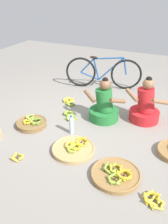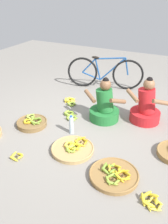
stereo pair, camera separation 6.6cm
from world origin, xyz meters
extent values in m
plane|color=gray|center=(0.00, 0.00, 0.00)|extent=(10.00, 10.00, 0.00)
cylinder|color=#237233|center=(0.15, 0.30, 0.09)|extent=(0.52, 0.52, 0.18)
cylinder|color=#237233|center=(0.15, 0.30, 0.37)|extent=(0.34, 0.29, 0.42)
sphere|color=brown|center=(0.15, 0.30, 0.65)|extent=(0.19, 0.19, 0.19)
sphere|color=black|center=(0.15, 0.30, 0.73)|extent=(0.10, 0.10, 0.10)
cylinder|color=brown|center=(-0.07, 0.18, 0.45)|extent=(0.29, 0.23, 0.16)
cylinder|color=brown|center=(0.41, 0.21, 0.45)|extent=(0.24, 0.29, 0.16)
cylinder|color=red|center=(0.80, 0.57, 0.09)|extent=(0.52, 0.52, 0.18)
cylinder|color=red|center=(0.80, 0.57, 0.39)|extent=(0.39, 0.34, 0.45)
sphere|color=#8C6042|center=(0.80, 0.57, 0.68)|extent=(0.19, 0.19, 0.19)
sphere|color=black|center=(0.80, 0.57, 0.76)|extent=(0.10, 0.10, 0.10)
cylinder|color=#8C6042|center=(0.57, 0.48, 0.47)|extent=(0.29, 0.24, 0.16)
cylinder|color=#8C6042|center=(1.04, 0.43, 0.47)|extent=(0.27, 0.26, 0.16)
torus|color=black|center=(-0.87, 1.48, 0.34)|extent=(0.67, 0.24, 0.68)
torus|color=black|center=(0.11, 1.77, 0.34)|extent=(0.67, 0.24, 0.68)
cylinder|color=#1E4C8C|center=(-0.22, 1.67, 0.45)|extent=(0.54, 0.19, 0.55)
cylinder|color=#1E4C8C|center=(-0.54, 1.58, 0.43)|extent=(0.15, 0.07, 0.49)
cylinder|color=#1E4C8C|center=(-0.28, 1.65, 0.69)|extent=(0.63, 0.22, 0.08)
cylinder|color=#1E4C8C|center=(-0.67, 1.53, 0.27)|extent=(0.41, 0.15, 0.18)
cylinder|color=#1E4C8C|center=(-0.73, 1.52, 0.50)|extent=(0.31, 0.12, 0.35)
cylinder|color=#1E4C8C|center=(0.07, 1.75, 0.53)|extent=(0.12, 0.06, 0.38)
ellipsoid|color=black|center=(-0.59, 1.56, 0.70)|extent=(0.18, 0.08, 0.05)
cylinder|color=tan|center=(0.09, -0.75, 0.03)|extent=(0.61, 0.61, 0.05)
torus|color=tan|center=(0.09, -0.75, 0.05)|extent=(0.62, 0.62, 0.02)
ellipsoid|color=gold|center=(0.17, -0.74, 0.08)|extent=(0.05, 0.14, 0.07)
ellipsoid|color=gold|center=(0.15, -0.70, 0.08)|extent=(0.13, 0.10, 0.08)
ellipsoid|color=gold|center=(0.10, -0.69, 0.08)|extent=(0.14, 0.06, 0.07)
ellipsoid|color=gold|center=(0.06, -0.73, 0.08)|extent=(0.08, 0.14, 0.06)
ellipsoid|color=gold|center=(0.06, -0.77, 0.08)|extent=(0.08, 0.14, 0.06)
ellipsoid|color=gold|center=(0.10, -0.81, 0.07)|extent=(0.14, 0.06, 0.05)
ellipsoid|color=gold|center=(0.16, -0.79, 0.08)|extent=(0.12, 0.12, 0.08)
sphere|color=#382D19|center=(0.12, -0.75, 0.08)|extent=(0.03, 0.03, 0.03)
ellipsoid|color=gold|center=(0.22, -0.58, 0.08)|extent=(0.06, 0.16, 0.07)
ellipsoid|color=gold|center=(0.18, -0.54, 0.08)|extent=(0.15, 0.10, 0.07)
ellipsoid|color=gold|center=(0.12, -0.53, 0.09)|extent=(0.15, 0.10, 0.09)
ellipsoid|color=gold|center=(0.08, -0.59, 0.08)|extent=(0.04, 0.16, 0.06)
ellipsoid|color=gold|center=(0.12, -0.66, 0.08)|extent=(0.15, 0.09, 0.09)
ellipsoid|color=gold|center=(0.17, -0.66, 0.08)|extent=(0.16, 0.07, 0.06)
sphere|color=#382D19|center=(0.15, -0.60, 0.08)|extent=(0.03, 0.03, 0.03)
ellipsoid|color=yellow|center=(0.08, -0.75, 0.08)|extent=(0.06, 0.12, 0.06)
ellipsoid|color=yellow|center=(0.03, -0.69, 0.08)|extent=(0.12, 0.04, 0.08)
ellipsoid|color=yellow|center=(-0.02, -0.74, 0.08)|extent=(0.05, 0.12, 0.07)
ellipsoid|color=yellow|center=(0.03, -0.79, 0.08)|extent=(0.12, 0.05, 0.06)
sphere|color=#382D19|center=(0.03, -0.74, 0.08)|extent=(0.04, 0.04, 0.04)
ellipsoid|color=#8CAD38|center=(0.15, -0.80, 0.08)|extent=(0.05, 0.13, 0.07)
ellipsoid|color=#8CAD38|center=(0.12, -0.76, 0.08)|extent=(0.12, 0.07, 0.06)
ellipsoid|color=#8CAD38|center=(0.07, -0.76, 0.07)|extent=(0.12, 0.09, 0.05)
ellipsoid|color=#8CAD38|center=(0.05, -0.81, 0.07)|extent=(0.03, 0.12, 0.05)
ellipsoid|color=#8CAD38|center=(0.07, -0.85, 0.08)|extent=(0.12, 0.10, 0.07)
ellipsoid|color=#8CAD38|center=(0.12, -0.85, 0.08)|extent=(0.12, 0.08, 0.06)
sphere|color=#382D19|center=(0.10, -0.81, 0.08)|extent=(0.03, 0.03, 0.03)
cylinder|color=brown|center=(-0.87, -0.45, 0.04)|extent=(0.50, 0.50, 0.08)
torus|color=brown|center=(-0.87, -0.45, 0.08)|extent=(0.51, 0.51, 0.02)
ellipsoid|color=olive|center=(-0.72, -0.43, 0.10)|extent=(0.06, 0.16, 0.07)
ellipsoid|color=olive|center=(-0.76, -0.37, 0.11)|extent=(0.16, 0.10, 0.10)
ellipsoid|color=olive|center=(-0.82, -0.37, 0.10)|extent=(0.16, 0.10, 0.07)
ellipsoid|color=olive|center=(-0.86, -0.44, 0.11)|extent=(0.05, 0.16, 0.08)
ellipsoid|color=olive|center=(-0.81, -0.50, 0.11)|extent=(0.16, 0.09, 0.07)
ellipsoid|color=olive|center=(-0.75, -0.50, 0.11)|extent=(0.15, 0.11, 0.09)
sphere|color=#382D19|center=(-0.79, -0.44, 0.10)|extent=(0.03, 0.03, 0.03)
ellipsoid|color=#9EB747|center=(-0.91, -0.35, 0.11)|extent=(0.04, 0.12, 0.07)
ellipsoid|color=#9EB747|center=(-0.93, -0.31, 0.11)|extent=(0.11, 0.10, 0.08)
ellipsoid|color=#9EB747|center=(-0.98, -0.30, 0.11)|extent=(0.12, 0.07, 0.07)
ellipsoid|color=#9EB747|center=(-1.01, -0.33, 0.10)|extent=(0.08, 0.12, 0.05)
ellipsoid|color=#9EB747|center=(-1.00, -0.38, 0.10)|extent=(0.09, 0.12, 0.06)
ellipsoid|color=#9EB747|center=(-0.96, -0.40, 0.10)|extent=(0.12, 0.04, 0.07)
ellipsoid|color=#9EB747|center=(-0.93, -0.40, 0.10)|extent=(0.12, 0.09, 0.06)
sphere|color=#382D19|center=(-0.96, -0.35, 0.10)|extent=(0.03, 0.03, 0.03)
ellipsoid|color=gold|center=(-0.85, -0.51, 0.11)|extent=(0.06, 0.12, 0.07)
ellipsoid|color=gold|center=(-0.87, -0.46, 0.10)|extent=(0.11, 0.09, 0.07)
ellipsoid|color=gold|center=(-0.92, -0.46, 0.10)|extent=(0.12, 0.08, 0.05)
ellipsoid|color=gold|center=(-0.95, -0.50, 0.10)|extent=(0.03, 0.12, 0.06)
ellipsoid|color=gold|center=(-0.94, -0.54, 0.10)|extent=(0.11, 0.10, 0.06)
ellipsoid|color=gold|center=(-0.87, -0.54, 0.10)|extent=(0.11, 0.10, 0.06)
sphere|color=#382D19|center=(-0.90, -0.50, 0.10)|extent=(0.03, 0.03, 0.03)
cylinder|color=olive|center=(0.80, -0.98, 0.03)|extent=(0.61, 0.61, 0.05)
torus|color=olive|center=(0.80, -0.98, 0.05)|extent=(0.63, 0.63, 0.02)
ellipsoid|color=gold|center=(0.98, -1.00, 0.08)|extent=(0.05, 0.16, 0.07)
ellipsoid|color=gold|center=(0.95, -0.93, 0.08)|extent=(0.14, 0.11, 0.08)
ellipsoid|color=gold|center=(0.91, -0.92, 0.09)|extent=(0.15, 0.05, 0.09)
ellipsoid|color=gold|center=(0.86, -0.95, 0.08)|extent=(0.12, 0.14, 0.06)
ellipsoid|color=gold|center=(0.86, -1.03, 0.08)|extent=(0.11, 0.14, 0.08)
ellipsoid|color=gold|center=(0.90, -1.05, 0.09)|extent=(0.15, 0.07, 0.09)
ellipsoid|color=gold|center=(0.97, -1.03, 0.09)|extent=(0.12, 0.14, 0.08)
sphere|color=#382D19|center=(0.92, -0.99, 0.08)|extent=(0.03, 0.03, 0.03)
ellipsoid|color=yellow|center=(0.84, -0.91, 0.09)|extent=(0.06, 0.14, 0.09)
ellipsoid|color=yellow|center=(0.81, -0.87, 0.09)|extent=(0.14, 0.08, 0.08)
ellipsoid|color=yellow|center=(0.73, -0.89, 0.08)|extent=(0.10, 0.14, 0.06)
ellipsoid|color=yellow|center=(0.73, -0.95, 0.08)|extent=(0.09, 0.14, 0.06)
ellipsoid|color=yellow|center=(0.80, -0.98, 0.08)|extent=(0.14, 0.07, 0.06)
sphere|color=#382D19|center=(0.78, -0.92, 0.08)|extent=(0.03, 0.03, 0.03)
ellipsoid|color=olive|center=(0.78, -0.97, 0.08)|extent=(0.07, 0.15, 0.07)
ellipsoid|color=olive|center=(0.71, -0.90, 0.08)|extent=(0.15, 0.06, 0.06)
ellipsoid|color=olive|center=(0.66, -0.95, 0.09)|extent=(0.05, 0.14, 0.08)
ellipsoid|color=olive|center=(0.71, -1.02, 0.09)|extent=(0.14, 0.07, 0.08)
sphere|color=#382D19|center=(0.72, -0.96, 0.08)|extent=(0.03, 0.03, 0.03)
ellipsoid|color=#8CAD38|center=(0.89, -1.11, 0.08)|extent=(0.06, 0.15, 0.07)
ellipsoid|color=#8CAD38|center=(0.84, -1.04, 0.08)|extent=(0.15, 0.05, 0.07)
ellipsoid|color=#8CAD38|center=(0.79, -1.06, 0.08)|extent=(0.12, 0.13, 0.07)
ellipsoid|color=#8CAD38|center=(0.79, -1.14, 0.08)|extent=(0.12, 0.13, 0.06)
ellipsoid|color=#8CAD38|center=(0.85, -1.16, 0.08)|extent=(0.15, 0.07, 0.06)
sphere|color=#382D19|center=(0.83, -1.10, 0.08)|extent=(0.03, 0.03, 0.03)
ellipsoid|color=yellow|center=(-0.47, -1.22, 0.03)|extent=(0.05, 0.14, 0.08)
ellipsoid|color=yellow|center=(-0.52, -1.17, 0.03)|extent=(0.14, 0.05, 0.07)
ellipsoid|color=yellow|center=(-0.59, -1.23, 0.03)|extent=(0.04, 0.14, 0.07)
ellipsoid|color=yellow|center=(-0.53, -1.29, 0.03)|extent=(0.14, 0.04, 0.08)
sphere|color=#382D19|center=(-0.53, -1.23, 0.03)|extent=(0.03, 0.03, 0.03)
ellipsoid|color=yellow|center=(-0.68, 0.63, 0.03)|extent=(0.05, 0.15, 0.09)
ellipsoid|color=yellow|center=(-0.70, 0.67, 0.02)|extent=(0.14, 0.13, 0.06)
ellipsoid|color=yellow|center=(-0.77, 0.68, 0.03)|extent=(0.16, 0.09, 0.08)
ellipsoid|color=yellow|center=(-0.81, 0.66, 0.03)|extent=(0.11, 0.15, 0.09)
ellipsoid|color=yellow|center=(-0.81, 0.59, 0.03)|extent=(0.10, 0.15, 0.09)
ellipsoid|color=yellow|center=(-0.76, 0.55, 0.03)|extent=(0.16, 0.06, 0.06)
ellipsoid|color=yellow|center=(-0.70, 0.58, 0.04)|extent=(0.13, 0.14, 0.09)
sphere|color=#382D19|center=(-0.75, 0.62, 0.03)|extent=(0.03, 0.03, 0.03)
ellipsoid|color=yellow|center=(-0.66, 0.63, 0.03)|extent=(0.06, 0.16, 0.08)
ellipsoid|color=yellow|center=(-0.67, 0.69, 0.03)|extent=(0.12, 0.13, 0.08)
ellipsoid|color=yellow|center=(-0.72, 0.71, 0.03)|extent=(0.16, 0.03, 0.07)
ellipsoid|color=yellow|center=(-0.79, 0.66, 0.02)|extent=(0.07, 0.16, 0.06)
ellipsoid|color=yellow|center=(-0.79, 0.62, 0.03)|extent=(0.08, 0.15, 0.08)
ellipsoid|color=yellow|center=(-0.75, 0.58, 0.03)|extent=(0.15, 0.09, 0.07)
ellipsoid|color=yellow|center=(-0.69, 0.58, 0.03)|extent=(0.15, 0.09, 0.09)
sphere|color=#382D19|center=(-0.72, 0.64, 0.02)|extent=(0.03, 0.03, 0.03)
ellipsoid|color=#8CAD38|center=(-0.57, 0.52, 0.03)|extent=(0.04, 0.14, 0.08)
ellipsoid|color=#8CAD38|center=(-0.59, 0.56, 0.02)|extent=(0.12, 0.12, 0.06)
ellipsoid|color=#8CAD38|center=(-0.67, 0.57, 0.03)|extent=(0.13, 0.10, 0.06)
ellipsoid|color=#8CAD38|center=(-0.69, 0.53, 0.02)|extent=(0.06, 0.14, 0.05)
ellipsoid|color=#8CAD38|center=(-0.65, 0.46, 0.03)|extent=(0.14, 0.07, 0.08)
ellipsoid|color=#8CAD38|center=(-0.62, 0.46, 0.03)|extent=(0.14, 0.07, 0.08)
sphere|color=#382D19|center=(-0.63, 0.52, 0.03)|extent=(0.03, 0.03, 0.03)
ellipsoid|color=yellow|center=(1.36, -1.15, 0.04)|extent=(0.06, 0.16, 0.09)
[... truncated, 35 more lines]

